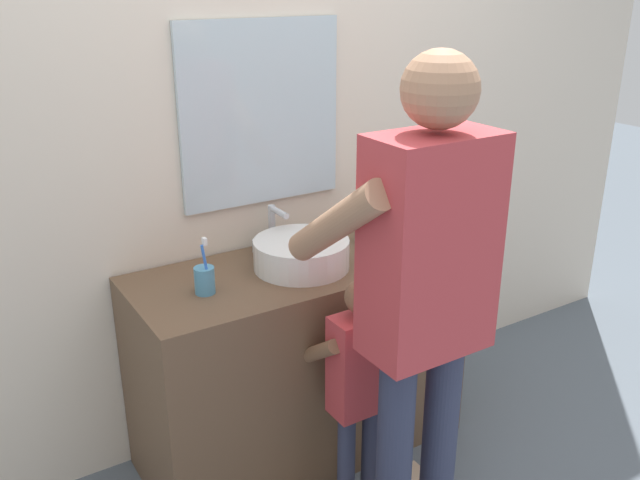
# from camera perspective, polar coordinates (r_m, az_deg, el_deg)

# --- Properties ---
(back_wall) EXTENTS (4.40, 0.10, 2.70)m
(back_wall) POSITION_cam_1_polar(r_m,az_deg,el_deg) (2.68, -5.42, 10.74)
(back_wall) COLOR beige
(back_wall) RESTS_ON ground
(vanity_cabinet) EXTENTS (1.27, 0.54, 0.82)m
(vanity_cabinet) POSITION_cam_1_polar(r_m,az_deg,el_deg) (2.76, -1.68, -9.96)
(vanity_cabinet) COLOR brown
(vanity_cabinet) RESTS_ON ground
(sink_basin) EXTENTS (0.36, 0.36, 0.11)m
(sink_basin) POSITION_cam_1_polar(r_m,az_deg,el_deg) (2.53, -1.56, -1.12)
(sink_basin) COLOR silver
(sink_basin) RESTS_ON vanity_cabinet
(faucet) EXTENTS (0.18, 0.14, 0.18)m
(faucet) POSITION_cam_1_polar(r_m,az_deg,el_deg) (2.70, -3.91, 0.84)
(faucet) COLOR #B7BABF
(faucet) RESTS_ON vanity_cabinet
(toothbrush_cup) EXTENTS (0.07, 0.07, 0.21)m
(toothbrush_cup) POSITION_cam_1_polar(r_m,az_deg,el_deg) (2.36, -9.61, -3.26)
(toothbrush_cup) COLOR #4C8EB2
(toothbrush_cup) RESTS_ON vanity_cabinet
(soap_bottle) EXTENTS (0.06, 0.06, 0.16)m
(soap_bottle) POSITION_cam_1_polar(r_m,az_deg,el_deg) (2.77, 3.56, 1.10)
(soap_bottle) COLOR #66B2D1
(soap_bottle) RESTS_ON vanity_cabinet
(child_toddler) EXTENTS (0.28, 0.28, 0.91)m
(child_toddler) POSITION_cam_1_polar(r_m,az_deg,el_deg) (2.40, 3.25, -11.32)
(child_toddler) COLOR #2D334C
(child_toddler) RESTS_ON ground
(adult_parent) EXTENTS (0.51, 0.54, 1.66)m
(adult_parent) POSITION_cam_1_polar(r_m,az_deg,el_deg) (2.06, 8.72, -3.08)
(adult_parent) COLOR #2D334C
(adult_parent) RESTS_ON ground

